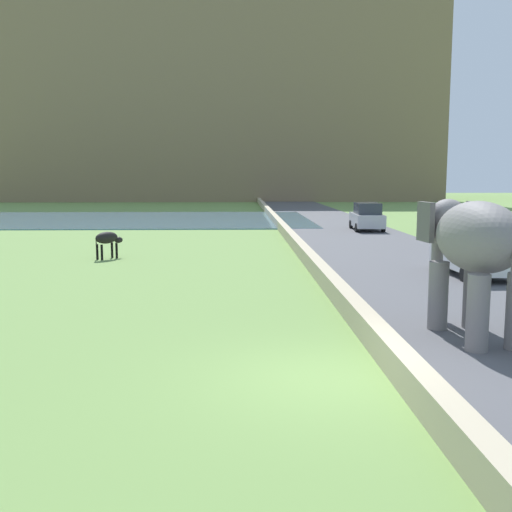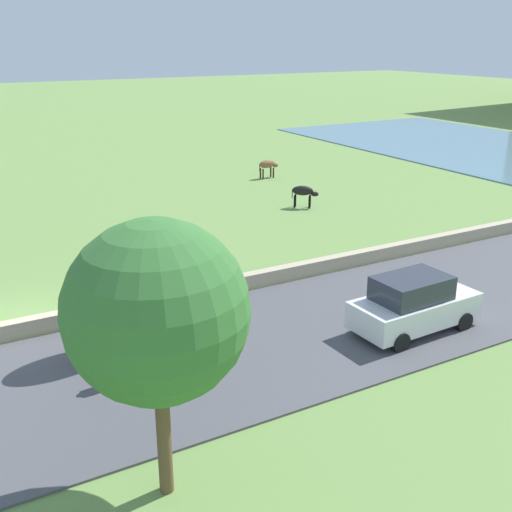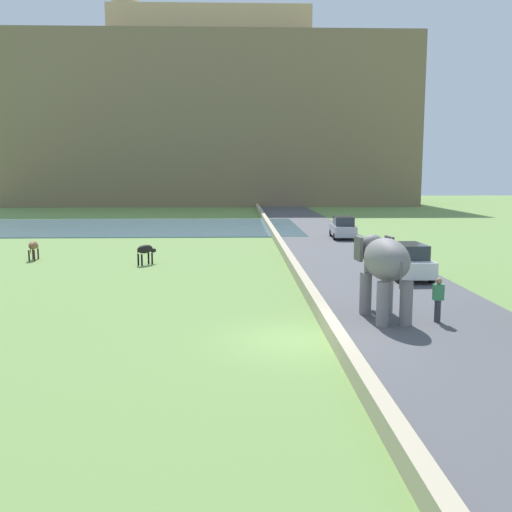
% 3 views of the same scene
% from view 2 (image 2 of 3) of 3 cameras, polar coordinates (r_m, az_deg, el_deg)
% --- Properties ---
extents(ground_plane, '(220.00, 220.00, 0.00)m').
position_cam_2_polar(ground_plane, '(21.02, -21.13, -5.67)').
color(ground_plane, '#6B8E47').
extents(barrier_wall, '(0.40, 110.00, 0.57)m').
position_cam_2_polar(barrier_wall, '(28.17, 18.04, 1.63)').
color(barrier_wall, tan).
rests_on(barrier_wall, ground).
extents(lake, '(36.00, 18.00, 0.08)m').
position_cam_2_polar(lake, '(52.76, 21.05, 9.05)').
color(lake, slate).
rests_on(lake, ground).
extents(elephant, '(1.71, 3.54, 2.99)m').
position_cam_2_polar(elephant, '(17.62, -12.02, -2.37)').
color(elephant, slate).
rests_on(elephant, ground).
extents(person_beside_elephant, '(0.36, 0.22, 1.63)m').
position_cam_2_polar(person_beside_elephant, '(16.37, -11.92, -8.63)').
color(person_beside_elephant, '#33333D').
rests_on(person_beside_elephant, ground).
extents(car_white, '(1.90, 4.06, 1.80)m').
position_cam_2_polar(car_white, '(19.27, 14.24, -4.28)').
color(car_white, white).
rests_on(car_white, ground).
extents(cow_brown, '(0.48, 1.40, 1.15)m').
position_cam_2_polar(cow_brown, '(39.37, 1.08, 8.34)').
color(cow_brown, brown).
rests_on(cow_brown, ground).
extents(cow_black, '(1.15, 1.28, 1.15)m').
position_cam_2_polar(cow_black, '(32.50, 4.37, 5.87)').
color(cow_black, black).
rests_on(cow_black, ground).
extents(tree_near, '(3.37, 3.37, 5.56)m').
position_cam_2_polar(tree_near, '(11.21, -9.08, -5.08)').
color(tree_near, brown).
rests_on(tree_near, ground).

